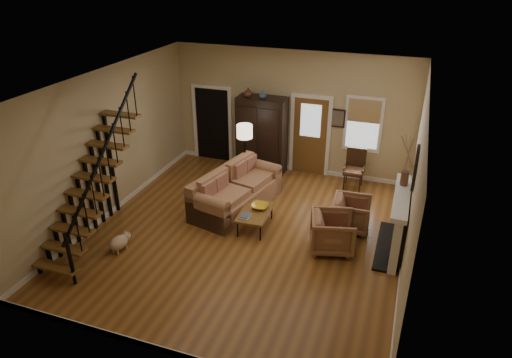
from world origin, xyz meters
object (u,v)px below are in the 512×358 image
(side_chair, at_px, (354,170))
(sofa, at_px, (237,190))
(floor_lamp, at_px, (245,157))
(armchair_left, at_px, (332,232))
(armoire, at_px, (262,135))
(armchair_right, at_px, (351,214))
(coffee_table, at_px, (255,219))

(side_chair, bearing_deg, sofa, -141.83)
(sofa, bearing_deg, floor_lamp, 112.39)
(sofa, bearing_deg, armchair_left, -8.14)
(armchair_left, xyz_separation_m, floor_lamp, (-2.63, 1.97, 0.46))
(armoire, height_order, armchair_right, armoire)
(armoire, height_order, sofa, armoire)
(armoire, bearing_deg, coffee_table, -74.01)
(armchair_left, bearing_deg, floor_lamp, 38.83)
(armchair_left, bearing_deg, armchair_right, -29.19)
(coffee_table, height_order, floor_lamp, floor_lamp)
(armoire, bearing_deg, side_chair, -4.48)
(sofa, relative_size, floor_lamp, 1.43)
(armoire, distance_m, sofa, 2.21)
(armchair_left, distance_m, side_chair, 2.89)
(armchair_right, relative_size, side_chair, 0.79)
(armoire, xyz_separation_m, sofa, (0.10, -2.13, -0.59))
(sofa, bearing_deg, side_chair, 51.30)
(armoire, relative_size, coffee_table, 1.96)
(sofa, height_order, armchair_right, sofa)
(armchair_right, bearing_deg, armchair_left, 162.33)
(sofa, relative_size, side_chair, 2.41)
(coffee_table, bearing_deg, armchair_left, -8.29)
(sofa, xyz_separation_m, floor_lamp, (-0.16, 1.01, 0.40))
(armchair_left, height_order, armchair_right, armchair_left)
(sofa, height_order, floor_lamp, floor_lamp)
(coffee_table, distance_m, armchair_left, 1.77)
(armoire, xyz_separation_m, floor_lamp, (-0.07, -1.12, -0.19))
(armchair_right, distance_m, floor_lamp, 3.09)
(armchair_right, xyz_separation_m, side_chair, (-0.25, 1.98, 0.14))
(coffee_table, distance_m, side_chair, 3.17)
(coffee_table, relative_size, armchair_right, 1.33)
(armchair_right, xyz_separation_m, floor_lamp, (-2.87, 1.06, 0.49))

